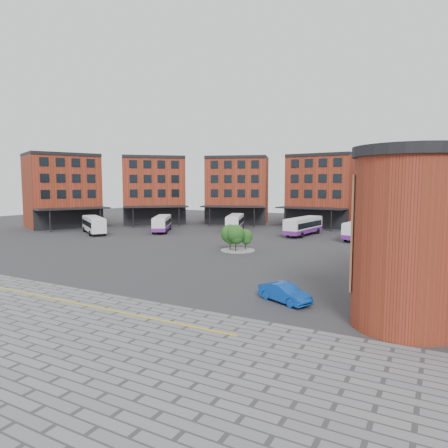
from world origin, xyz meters
The scene contains 11 objects.
ground centered at (0.00, 0.00, 0.00)m, with size 160.00×160.00×0.00m, color #28282B.
yellow_line centered at (2.00, -14.00, 0.03)m, with size 26.00×0.15×0.02m, color gold.
main_building centered at (-4.77, 38.25, 7.23)m, with size 94.14×42.48×14.60m.
tree_island centered at (1.94, 11.47, 1.97)m, with size 4.40×4.40×3.47m.
bus_a centered at (-28.01, 16.21, 1.74)m, with size 9.89×7.75×2.93m.
bus_b centered at (-19.38, 24.15, 1.53)m, with size 7.05×9.85×2.83m.
bus_c centered at (-8.74, 32.28, 1.56)m, with size 5.80×10.41×2.88m.
bus_d centered at (4.64, 31.26, 1.64)m, with size 3.58×10.92×3.02m.
bus_e centered at (13.96, 30.43, 1.56)m, with size 3.86×10.49×2.89m.
bus_f centered at (24.88, 21.80, 1.88)m, with size 10.36×10.99×3.46m.
blue_car centered at (15.06, -6.57, 0.69)m, with size 1.46×4.20×1.38m, color #0C40A8.
Camera 1 is at (24.67, -33.29, 8.42)m, focal length 32.00 mm.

